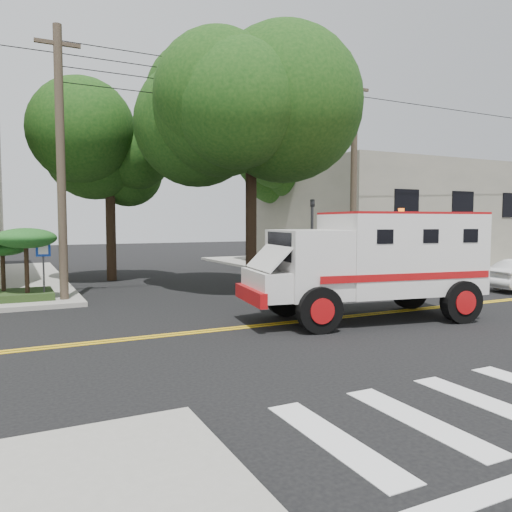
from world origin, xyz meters
TOP-DOWN VIEW (x-y plane):
  - ground at (0.00, 0.00)m, footprint 100.00×100.00m
  - sidewalk_ne at (13.50, 13.50)m, footprint 17.00×17.00m
  - building_right at (15.00, 14.00)m, footprint 14.00×12.00m
  - utility_pole_left at (-5.60, 6.00)m, footprint 0.28×0.28m
  - utility_pole_right at (6.30, 6.20)m, footprint 0.28×0.28m
  - tree_main at (1.94, 6.21)m, footprint 6.08×5.70m
  - tree_left at (-2.68, 11.79)m, footprint 4.48×4.20m
  - tree_right at (8.84, 15.77)m, footprint 4.80×4.50m
  - traffic_signal at (3.80, 5.60)m, footprint 0.15×0.18m
  - accessibility_sign at (-6.20, 6.17)m, footprint 0.45×0.10m
  - palm_planter at (-7.44, 6.62)m, footprint 3.52×2.63m
  - armored_truck at (1.86, -0.59)m, footprint 6.81×3.43m
  - pedestrian_a at (5.50, 6.64)m, footprint 0.81×0.78m
  - pedestrian_b at (5.53, 5.50)m, footprint 0.99×0.79m

SIDE VIEW (x-z plane):
  - ground at x=0.00m, z-range 0.00..0.00m
  - sidewalk_ne at x=13.50m, z-range 0.00..0.15m
  - pedestrian_a at x=5.50m, z-range 0.15..2.01m
  - pedestrian_b at x=5.53m, z-range 0.15..2.10m
  - accessibility_sign at x=-6.20m, z-range 0.35..2.38m
  - palm_planter at x=-7.44m, z-range 0.47..2.82m
  - armored_truck at x=1.86m, z-range 0.21..3.18m
  - traffic_signal at x=3.80m, z-range 0.43..4.03m
  - building_right at x=15.00m, z-range 0.15..6.15m
  - utility_pole_left at x=-5.60m, z-range 0.00..9.00m
  - utility_pole_right at x=6.30m, z-range 0.00..9.00m
  - tree_left at x=-2.68m, z-range 1.88..9.58m
  - tree_right at x=8.84m, z-range 1.99..10.19m
  - tree_main at x=1.94m, z-range 2.27..12.12m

